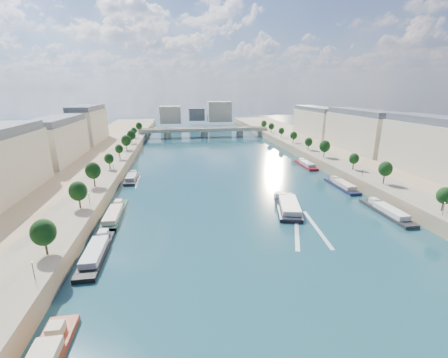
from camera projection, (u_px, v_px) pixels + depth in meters
name	position (u px, v px, depth m)	size (l,w,h in m)	color
ground	(233.00, 184.00, 133.96)	(700.00, 700.00, 0.00)	#0C2835
quay_left	(60.00, 187.00, 122.54)	(44.00, 520.00, 5.00)	#9E8460
quay_right	(380.00, 172.00, 143.93)	(44.00, 520.00, 5.00)	#9E8460
pave_left	(98.00, 179.00, 124.03)	(14.00, 520.00, 0.10)	gray
pave_right	(352.00, 168.00, 140.96)	(14.00, 520.00, 0.10)	gray
trees_left	(103.00, 165.00, 124.65)	(4.80, 268.80, 8.26)	#382B1E
trees_right	(338.00, 153.00, 148.55)	(4.80, 268.80, 8.26)	#382B1E
lamps_left	(103.00, 179.00, 114.46)	(0.36, 200.36, 4.28)	black
lamps_right	(338.00, 160.00, 144.23)	(0.36, 200.36, 4.28)	black
buildings_left	(33.00, 148.00, 127.92)	(16.00, 226.00, 23.20)	beige
buildings_right	(392.00, 139.00, 153.17)	(16.00, 226.00, 23.20)	beige
skyline	(200.00, 113.00, 337.78)	(79.00, 42.00, 22.00)	beige
bridge	(204.00, 131.00, 263.33)	(112.00, 12.00, 8.15)	#C1B79E
tour_barge	(287.00, 206.00, 106.57)	(13.40, 26.88, 3.65)	black
wake	(307.00, 229.00, 91.09)	(13.76, 25.96, 0.04)	silver
moored_barges_left	(91.00, 265.00, 71.09)	(5.00, 161.10, 3.60)	#1C1C3D
moored_barges_right	(392.00, 215.00, 99.35)	(5.00, 155.61, 3.60)	black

